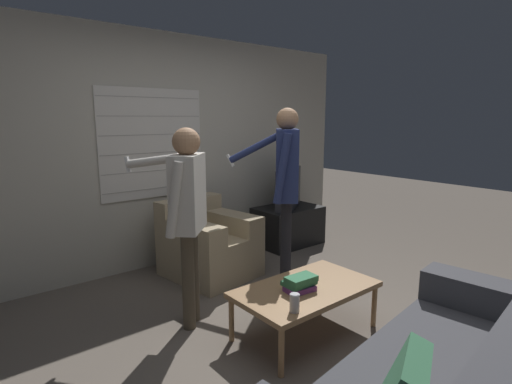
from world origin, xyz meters
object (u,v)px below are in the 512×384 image
object	(u,v)px
floor_fan	(245,246)
tv	(288,188)
person_left_standing	(187,204)
coffee_table	(306,291)
soda_can	(295,303)
book_stack	(300,283)
person_right_standing	(285,176)
spare_remote	(299,283)
armchair_beige	(207,244)

from	to	relation	value
floor_fan	tv	bearing A→B (deg)	6.36
person_left_standing	coffee_table	bearing A→B (deg)	-94.01
coffee_table	tv	bearing A→B (deg)	49.73
soda_can	person_left_standing	bearing A→B (deg)	106.01
floor_fan	book_stack	bearing A→B (deg)	-114.50
floor_fan	person_right_standing	bearing A→B (deg)	-101.76
person_right_standing	spare_remote	size ratio (longest dim) A/B	12.80
tv	person_right_standing	bearing A→B (deg)	9.09
person_right_standing	floor_fan	distance (m)	1.31
spare_remote	soda_can	bearing A→B (deg)	-126.60
tv	person_right_standing	world-z (taller)	person_right_standing
soda_can	coffee_table	bearing A→B (deg)	33.15
armchair_beige	tv	distance (m)	1.46
armchair_beige	person_left_standing	bearing A→B (deg)	41.09
tv	floor_fan	world-z (taller)	tv
coffee_table	tv	xyz separation A→B (m)	(1.45, 1.71, 0.40)
person_right_standing	coffee_table	bearing A→B (deg)	-171.12
floor_fan	person_left_standing	bearing A→B (deg)	-143.93
coffee_table	spare_remote	bearing A→B (deg)	91.87
coffee_table	person_left_standing	size ratio (longest dim) A/B	0.69
spare_remote	floor_fan	world-z (taller)	spare_remote
armchair_beige	soda_can	size ratio (longest dim) A/B	7.66
coffee_table	person_left_standing	xyz separation A→B (m)	(-0.61, 0.70, 0.65)
soda_can	armchair_beige	bearing A→B (deg)	76.41
coffee_table	floor_fan	world-z (taller)	coffee_table
person_right_standing	book_stack	size ratio (longest dim) A/B	6.86
soda_can	person_right_standing	bearing A→B (deg)	49.68
floor_fan	armchair_beige	bearing A→B (deg)	-167.89
armchair_beige	person_right_standing	distance (m)	1.15
person_right_standing	book_stack	world-z (taller)	person_right_standing
tv	book_stack	bearing A→B (deg)	12.71
coffee_table	person_left_standing	bearing A→B (deg)	131.28
person_right_standing	spare_remote	bearing A→B (deg)	-173.73
floor_fan	soda_can	bearing A→B (deg)	-118.66
person_left_standing	soda_can	bearing A→B (deg)	-119.28
person_right_standing	floor_fan	world-z (taller)	person_right_standing
floor_fan	coffee_table	bearing A→B (deg)	-112.27
armchair_beige	person_left_standing	world-z (taller)	person_left_standing
person_left_standing	floor_fan	bearing A→B (deg)	-9.23
coffee_table	spare_remote	world-z (taller)	spare_remote
tv	soda_can	bearing A→B (deg)	11.45
soda_can	floor_fan	world-z (taller)	soda_can
person_right_standing	spare_remote	xyz separation A→B (m)	(-0.49, -0.68, -0.71)
person_left_standing	floor_fan	distance (m)	1.79
armchair_beige	soda_can	xyz separation A→B (m)	(-0.42, -1.72, 0.12)
book_stack	armchair_beige	bearing A→B (deg)	84.21
armchair_beige	coffee_table	world-z (taller)	armchair_beige
armchair_beige	floor_fan	distance (m)	0.63
person_left_standing	spare_remote	bearing A→B (deg)	-91.21
armchair_beige	person_right_standing	size ratio (longest dim) A/B	0.56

